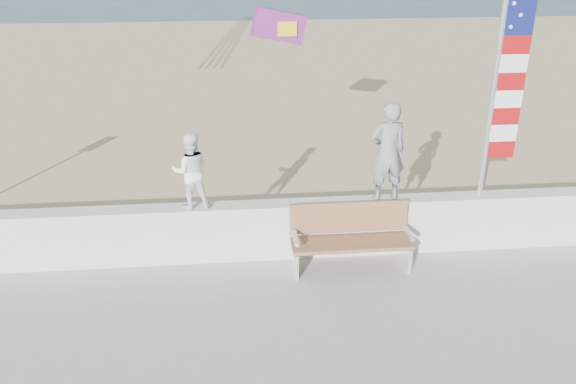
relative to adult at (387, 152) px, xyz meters
name	(u,v)px	position (x,y,z in m)	size (l,w,h in m)	color
ground	(286,342)	(-1.73, -2.00, -1.86)	(220.00, 220.00, 0.00)	#2B4456
sand	(254,129)	(-1.73, 7.00, -1.82)	(90.00, 40.00, 0.08)	tan
seawall	(274,229)	(-1.73, 0.00, -1.23)	(30.00, 0.35, 0.90)	silver
adult	(387,152)	(0.00, 0.00, 0.00)	(0.57, 0.37, 1.56)	gray
child	(191,171)	(-2.96, 0.00, -0.19)	(0.57, 0.44, 1.17)	white
bench	(350,236)	(-0.61, -0.45, -1.17)	(1.80, 0.57, 1.00)	#936440
flag	(504,75)	(1.66, 0.00, 1.14)	(0.50, 0.08, 3.50)	silver
parafoil_kite	(280,26)	(-1.30, 3.78, 1.32)	(1.13, 0.42, 0.76)	red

